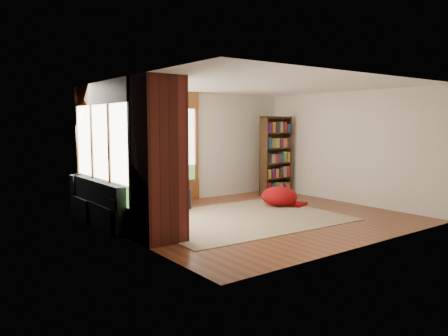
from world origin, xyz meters
TOP-DOWN VIEW (x-y plane):
  - floor at (0.00, 0.00)m, footprint 5.50×5.50m
  - ceiling at (0.00, 0.00)m, footprint 5.50×5.50m
  - wall_back at (0.00, 2.50)m, footprint 5.50×0.04m
  - wall_front at (0.00, -2.50)m, footprint 5.50×0.04m
  - wall_left at (-2.75, 0.00)m, footprint 0.04×5.00m
  - wall_right at (2.75, 0.00)m, footprint 0.04×5.00m
  - windows_back at (-1.20, 2.47)m, footprint 2.82×0.10m
  - windows_left at (-2.72, 1.20)m, footprint 0.10×2.62m
  - roller_blind at (-2.69, 2.03)m, footprint 0.03×0.72m
  - brick_chimney at (-2.40, -0.35)m, footprint 0.70×0.70m
  - sectional_sofa at (-1.95, 1.70)m, footprint 2.20×2.20m
  - area_rug at (-0.32, 0.12)m, footprint 3.92×3.08m
  - bookshelf at (2.14, 1.77)m, footprint 0.87×0.29m
  - pouf at (1.18, 0.63)m, footprint 1.01×1.01m
  - dog_tan at (-1.77, 1.79)m, footprint 0.97×0.93m
  - dog_brindle at (-1.92, 1.24)m, footprint 0.53×0.87m
  - throw_pillows at (-1.86, 1.75)m, footprint 1.98×1.68m

SIDE VIEW (x-z plane):
  - floor at x=0.00m, z-range 0.00..0.00m
  - area_rug at x=-0.32m, z-range 0.00..0.01m
  - pouf at x=1.18m, z-range 0.01..0.45m
  - sectional_sofa at x=-1.95m, z-range -0.10..0.70m
  - dog_brindle at x=-1.92m, z-range 0.54..1.01m
  - dog_tan at x=-1.77m, z-range 0.54..1.01m
  - throw_pillows at x=-1.86m, z-range 0.57..1.02m
  - bookshelf at x=2.14m, z-range 0.00..2.03m
  - wall_back at x=0.00m, z-range 0.00..2.60m
  - wall_front at x=0.00m, z-range 0.00..2.60m
  - wall_left at x=-2.75m, z-range 0.00..2.60m
  - wall_right at x=2.75m, z-range 0.00..2.60m
  - brick_chimney at x=-2.40m, z-range 0.00..2.60m
  - windows_back at x=-1.20m, z-range 0.40..2.30m
  - windows_left at x=-2.72m, z-range 0.40..2.30m
  - roller_blind at x=-2.69m, z-range 1.30..2.20m
  - ceiling at x=0.00m, z-range 2.60..2.60m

